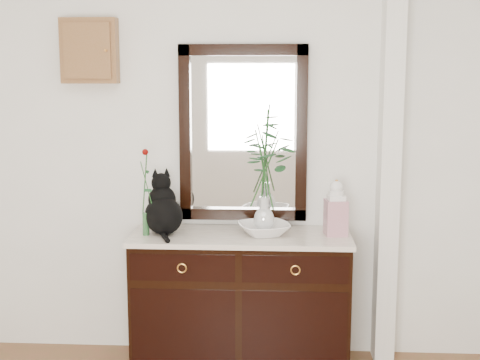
# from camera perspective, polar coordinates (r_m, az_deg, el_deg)

# --- Properties ---
(wall_back) EXTENTS (3.60, 0.04, 2.70)m
(wall_back) POSITION_cam_1_polar(r_m,az_deg,el_deg) (4.22, -1.08, 2.80)
(wall_back) COLOR white
(wall_back) RESTS_ON ground
(pilaster) EXTENTS (0.12, 0.20, 2.70)m
(pilaster) POSITION_cam_1_polar(r_m,az_deg,el_deg) (4.18, 12.63, 2.52)
(pilaster) COLOR white
(pilaster) RESTS_ON ground
(sideboard) EXTENTS (1.33, 0.52, 0.82)m
(sideboard) POSITION_cam_1_polar(r_m,az_deg,el_deg) (4.17, 0.08, -9.67)
(sideboard) COLOR black
(sideboard) RESTS_ON ground
(wall_mirror) EXTENTS (0.80, 0.06, 1.10)m
(wall_mirror) POSITION_cam_1_polar(r_m,az_deg,el_deg) (4.19, 0.27, 3.99)
(wall_mirror) COLOR black
(wall_mirror) RESTS_ON wall_back
(key_cabinet) EXTENTS (0.35, 0.10, 0.40)m
(key_cabinet) POSITION_cam_1_polar(r_m,az_deg,el_deg) (4.30, -12.71, 10.71)
(key_cabinet) COLOR brown
(key_cabinet) RESTS_ON wall_back
(cat) EXTENTS (0.35, 0.39, 0.37)m
(cat) POSITION_cam_1_polar(r_m,az_deg,el_deg) (4.06, -6.55, -2.01)
(cat) COLOR black
(cat) RESTS_ON sideboard
(lotus_bowl) EXTENTS (0.39, 0.39, 0.07)m
(lotus_bowl) POSITION_cam_1_polar(r_m,az_deg,el_deg) (4.03, 2.06, -4.21)
(lotus_bowl) COLOR white
(lotus_bowl) RESTS_ON sideboard
(vase_branches) EXTENTS (0.47, 0.47, 0.75)m
(vase_branches) POSITION_cam_1_polar(r_m,az_deg,el_deg) (3.96, 2.09, 0.82)
(vase_branches) COLOR silver
(vase_branches) RESTS_ON lotus_bowl
(bud_vase_rose) EXTENTS (0.09, 0.09, 0.53)m
(bud_vase_rose) POSITION_cam_1_polar(r_m,az_deg,el_deg) (4.02, -8.10, -0.98)
(bud_vase_rose) COLOR #2E5D31
(bud_vase_rose) RESTS_ON sideboard
(ginger_jar) EXTENTS (0.14, 0.14, 0.34)m
(ginger_jar) POSITION_cam_1_polar(r_m,az_deg,el_deg) (4.05, 8.19, -2.31)
(ginger_jar) COLOR silver
(ginger_jar) RESTS_ON sideboard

